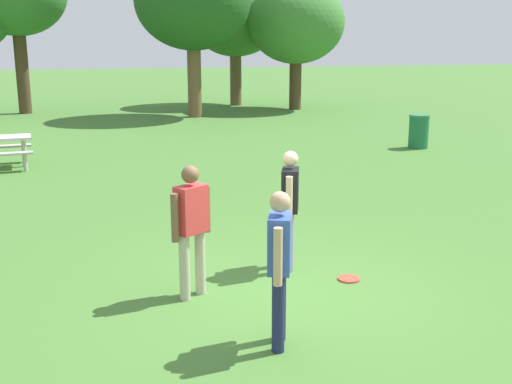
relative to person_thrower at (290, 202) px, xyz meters
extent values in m
plane|color=#447530|center=(-0.30, -0.70, -0.94)|extent=(120.00, 120.00, 0.00)
cylinder|color=gray|center=(0.04, 0.12, -0.53)|extent=(0.13, 0.13, 0.82)
cylinder|color=gray|center=(-0.04, -0.12, -0.53)|extent=(0.13, 0.13, 0.82)
cube|color=black|center=(0.00, 0.00, 0.17)|extent=(0.33, 0.43, 0.58)
sphere|color=beige|center=(0.00, 0.00, 0.59)|extent=(0.21, 0.21, 0.21)
cylinder|color=beige|center=(0.08, 0.25, 0.12)|extent=(0.09, 0.09, 0.58)
cylinder|color=beige|center=(-0.08, -0.25, 0.12)|extent=(0.09, 0.09, 0.58)
cylinder|color=#1E234C|center=(-0.78, -2.27, -0.53)|extent=(0.13, 0.13, 0.82)
cylinder|color=#1E234C|center=(-0.70, -2.02, -0.53)|extent=(0.13, 0.13, 0.82)
cube|color=#3856B7|center=(-0.74, -2.15, 0.17)|extent=(0.33, 0.43, 0.58)
sphere|color=tan|center=(-0.74, -2.15, 0.59)|extent=(0.21, 0.21, 0.21)
cylinder|color=tan|center=(-0.82, -2.39, 0.12)|extent=(0.09, 0.09, 0.58)
cylinder|color=tan|center=(-0.65, -1.90, 0.12)|extent=(0.09, 0.09, 0.58)
cylinder|color=#B7AD93|center=(-1.32, -0.60, -0.53)|extent=(0.13, 0.13, 0.82)
cylinder|color=#B7AD93|center=(-1.53, -0.75, -0.53)|extent=(0.13, 0.13, 0.82)
cube|color=#D83838|center=(-1.43, -0.67, 0.17)|extent=(0.44, 0.40, 0.58)
sphere|color=brown|center=(-1.43, -0.67, 0.59)|extent=(0.21, 0.21, 0.21)
cylinder|color=brown|center=(-1.22, -0.52, 0.12)|extent=(0.09, 0.09, 0.58)
cylinder|color=brown|center=(-1.64, -0.82, 0.12)|extent=(0.09, 0.09, 0.58)
cylinder|color=#E04733|center=(0.64, -0.61, -0.93)|extent=(0.29, 0.29, 0.03)
cylinder|color=#B6B2A8|center=(-4.36, 8.28, -0.59)|extent=(0.11, 0.11, 0.71)
cylinder|color=#B6B2A8|center=(-4.28, 7.70, -0.73)|extent=(0.09, 0.09, 0.41)
cylinder|color=#B6B2A8|center=(-4.44, 8.85, -0.73)|extent=(0.09, 0.09, 0.41)
cylinder|color=#1E663D|center=(6.35, 8.51, -0.49)|extent=(0.56, 0.56, 0.90)
cylinder|color=#287A4B|center=(6.35, 8.51, -0.01)|extent=(0.59, 0.59, 0.06)
cylinder|color=#4C3823|center=(-5.63, 20.14, 0.94)|extent=(0.52, 0.52, 3.75)
cylinder|color=brown|center=(1.13, 17.32, 0.69)|extent=(0.54, 0.54, 3.27)
ellipsoid|color=#21511E|center=(1.13, 17.32, 3.57)|extent=(4.51, 4.51, 3.83)
cylinder|color=brown|center=(3.64, 21.38, 0.50)|extent=(0.53, 0.53, 2.89)
ellipsoid|color=#3D7A33|center=(3.64, 21.38, 3.14)|extent=(4.35, 4.35, 3.70)
cylinder|color=#4C3823|center=(5.83, 19.01, 0.36)|extent=(0.53, 0.53, 2.60)
ellipsoid|color=#3D7A33|center=(5.83, 19.01, 2.80)|extent=(4.17, 4.17, 3.54)
camera|label=1|loc=(-2.35, -7.90, 2.16)|focal=44.28mm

